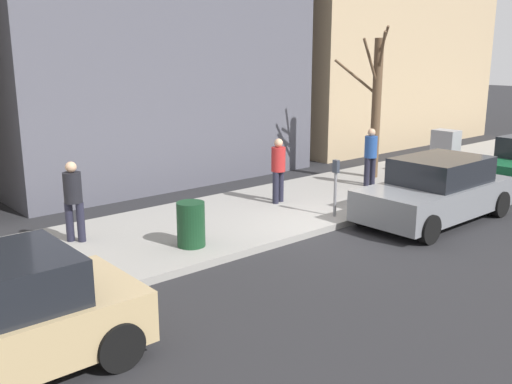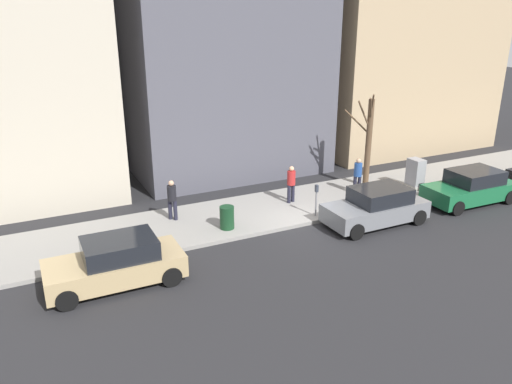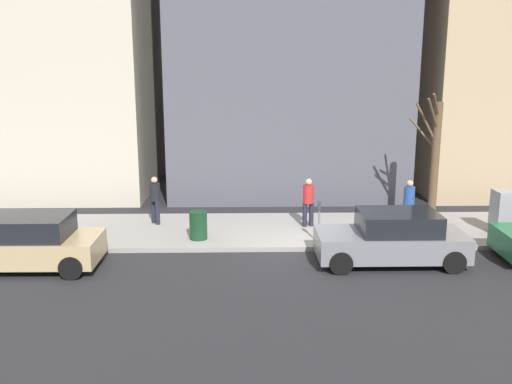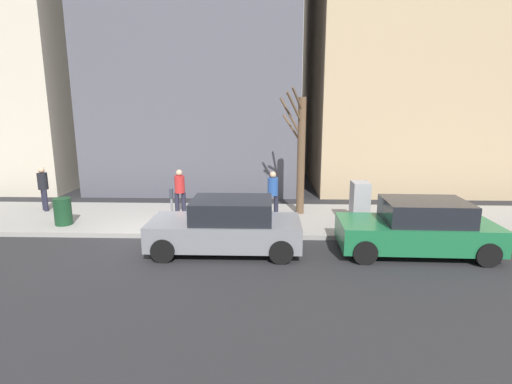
{
  "view_description": "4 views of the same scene",
  "coord_description": "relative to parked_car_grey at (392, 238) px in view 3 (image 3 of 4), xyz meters",
  "views": [
    {
      "loc": [
        -8.13,
        9.39,
        3.91
      ],
      "look_at": [
        1.27,
        1.25,
        0.86
      ],
      "focal_mm": 40.0,
      "sensor_mm": 36.0,
      "label": 1
    },
    {
      "loc": [
        -15.55,
        10.12,
        8.1
      ],
      "look_at": [
        0.99,
        1.98,
        1.41
      ],
      "focal_mm": 35.0,
      "sensor_mm": 36.0,
      "label": 2
    },
    {
      "loc": [
        -16.48,
        1.83,
        5.68
      ],
      "look_at": [
        0.51,
        1.46,
        1.76
      ],
      "focal_mm": 40.0,
      "sensor_mm": 36.0,
      "label": 3
    },
    {
      "loc": [
        -11.7,
        -3.57,
        4.04
      ],
      "look_at": [
        1.98,
        -3.12,
        1.07
      ],
      "focal_mm": 28.0,
      "sensor_mm": 36.0,
      "label": 4
    }
  ],
  "objects": [
    {
      "name": "ground_plane",
      "position": [
        1.03,
        2.41,
        -0.74
      ],
      "size": [
        120.0,
        120.0,
        0.0
      ],
      "primitive_type": "plane",
      "color": "#232326"
    },
    {
      "name": "sidewalk",
      "position": [
        3.03,
        2.41,
        -0.66
      ],
      "size": [
        4.0,
        36.0,
        0.15
      ],
      "primitive_type": "cube",
      "color": "gray",
      "rests_on": "ground"
    },
    {
      "name": "parked_car_grey",
      "position": [
        0.0,
        0.0,
        0.0
      ],
      "size": [
        1.93,
        4.21,
        1.52
      ],
      "rotation": [
        0.0,
        0.0,
        0.0
      ],
      "color": "slate",
      "rests_on": "ground"
    },
    {
      "name": "parked_car_tan",
      "position": [
        -0.2,
        10.33,
        0.0
      ],
      "size": [
        1.95,
        4.21,
        1.52
      ],
      "rotation": [
        0.0,
        0.0,
        -0.01
      ],
      "color": "tan",
      "rests_on": "ground"
    },
    {
      "name": "parking_meter",
      "position": [
        1.48,
        1.91,
        0.24
      ],
      "size": [
        0.14,
        0.1,
        1.35
      ],
      "color": "slate",
      "rests_on": "sidewalk"
    },
    {
      "name": "utility_box",
      "position": [
        2.33,
        -4.19,
        0.11
      ],
      "size": [
        0.83,
        0.61,
        1.43
      ],
      "color": "#A8A399",
      "rests_on": "sidewalk"
    },
    {
      "name": "bare_tree",
      "position": [
        3.63,
        -2.29,
        1.65
      ],
      "size": [
        1.86,
        0.94,
        4.52
      ],
      "color": "brown",
      "rests_on": "sidewalk"
    },
    {
      "name": "trash_bin",
      "position": [
        1.93,
        5.68,
        -0.14
      ],
      "size": [
        0.56,
        0.56,
        0.9
      ],
      "primitive_type": "cylinder",
      "color": "#14381E",
      "rests_on": "sidewalk"
    },
    {
      "name": "pedestrian_near_meter",
      "position": [
        2.98,
        -1.3,
        0.35
      ],
      "size": [
        0.36,
        0.4,
        1.66
      ],
      "rotation": [
        0.0,
        0.0,
        1.48
      ],
      "color": "#1E1E2D",
      "rests_on": "sidewalk"
    },
    {
      "name": "pedestrian_midblock",
      "position": [
        3.29,
        2.05,
        0.35
      ],
      "size": [
        0.36,
        0.39,
        1.66
      ],
      "rotation": [
        0.0,
        0.0,
        4.97
      ],
      "color": "#1E1E2D",
      "rests_on": "sidewalk"
    },
    {
      "name": "pedestrian_far_corner",
      "position": [
        3.71,
        7.3,
        0.35
      ],
      "size": [
        0.36,
        0.36,
        1.66
      ],
      "rotation": [
        0.0,
        0.0,
        3.88
      ],
      "color": "#1E1E2D",
      "rests_on": "sidewalk"
    }
  ]
}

